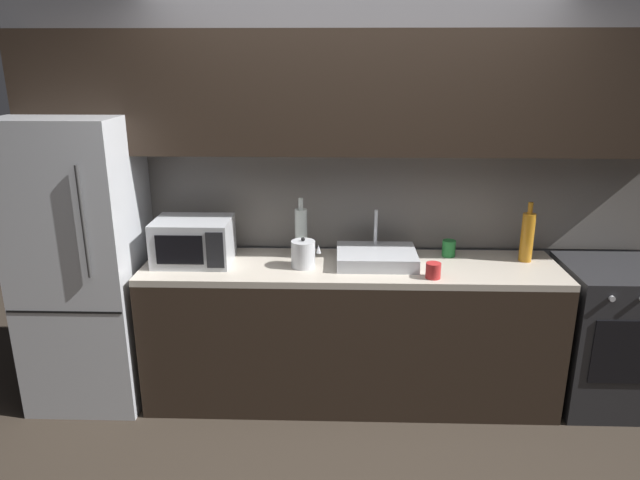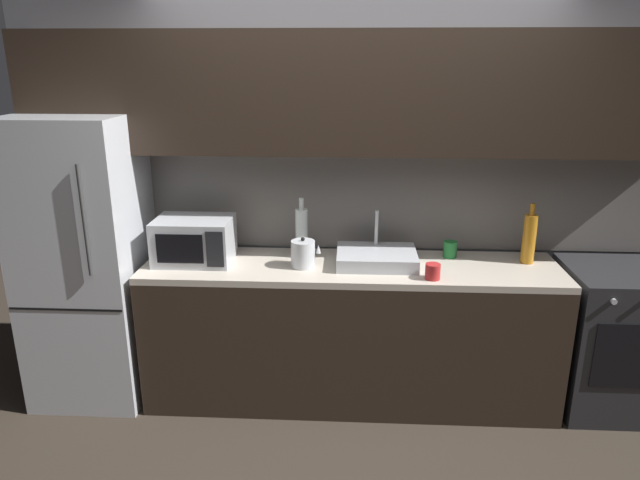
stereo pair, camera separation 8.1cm
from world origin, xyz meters
name	(u,v)px [view 2 (the right image)]	position (x,y,z in m)	size (l,w,h in m)	color
back_wall	(353,150)	(0.00, 1.20, 1.55)	(4.26, 0.44, 2.50)	slate
counter_run	(350,332)	(0.00, 0.90, 0.45)	(2.52, 0.60, 0.90)	black
refrigerator	(87,261)	(-1.64, 0.90, 0.89)	(0.68, 0.69, 1.79)	#ADAFB5
oven_range	(610,339)	(1.60, 0.90, 0.45)	(0.60, 0.62, 0.90)	#232326
microwave	(194,240)	(-0.96, 0.92, 1.04)	(0.46, 0.35, 0.27)	#A8AAAF
sink_basin	(377,257)	(0.15, 0.93, 0.94)	(0.48, 0.38, 0.30)	#ADAFB5
kettle	(303,254)	(-0.29, 0.85, 0.98)	(0.18, 0.14, 0.19)	#B7BABF
wine_bottle_amber	(529,238)	(1.07, 1.00, 1.06)	(0.08, 0.08, 0.37)	#B27019
wine_bottle_clear	(302,232)	(-0.31, 1.04, 1.06)	(0.08, 0.08, 0.38)	silver
mug_red	(433,272)	(0.46, 0.69, 0.94)	(0.09, 0.09, 0.09)	#A82323
mug_green	(450,249)	(0.62, 1.08, 0.95)	(0.08, 0.08, 0.10)	#1E6B2D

